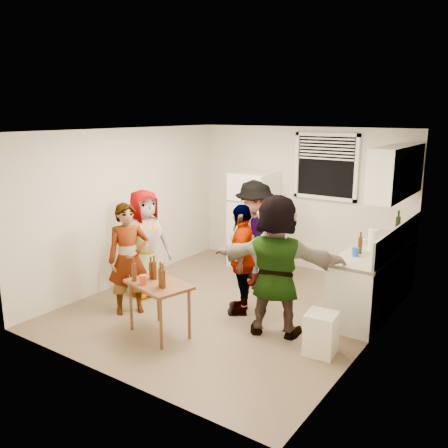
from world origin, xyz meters
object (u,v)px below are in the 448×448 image
Objects in this scene: wine_bottle at (397,235)px; guest_back_right at (254,287)px; trash_bin at (321,333)px; blue_cup at (355,256)px; beer_bottle_table at (151,279)px; kettle at (372,247)px; beer_bottle_counter at (359,254)px; guest_back_left at (252,285)px; guest_orange at (274,333)px; guest_stripe at (131,312)px; serving_table at (160,334)px; red_cup at (143,284)px; refrigerator at (253,219)px; guest_black at (241,311)px; guest_grey at (147,294)px.

guest_back_right is at bearing -149.86° from wine_bottle.
guest_back_right is at bearing 140.78° from trash_bin.
beer_bottle_table is at bearing -140.00° from blue_cup.
guest_back_right is at bearing -166.96° from kettle.
beer_bottle_counter is 0.13× the size of guest_back_left.
beer_bottle_counter is 1.96m from guest_back_right.
trash_bin reaches higher than guest_orange.
guest_stripe is 0.91× the size of guest_back_left.
guest_back_left is (0.06, 2.13, 0.00)m from serving_table.
beer_bottle_counter is 1.40m from trash_bin.
trash_bin is at bearing -44.44° from guest_stripe.
serving_table is 0.71m from red_cup.
guest_back_left is at bearing -59.81° from refrigerator.
red_cup is 1.60m from guest_black.
guest_black is at bearing 68.13° from serving_table.
guest_grey is 1.06× the size of guest_black.
wine_bottle is 2.39m from guest_back_left.
guest_back_left is at bearing 83.26° from beer_bottle_table.
guest_black is (0.60, 1.31, -0.68)m from red_cup.
trash_bin is at bearing 42.75° from guest_black.
guest_back_left is at bearing -174.92° from guest_back_right.
red_cup is at bearing 20.21° from guest_orange.
blue_cup is 0.07× the size of guest_grey.
trash_bin is 0.29× the size of guest_back_left.
red_cup is (-1.99, -0.83, 0.43)m from trash_bin.
serving_table is at bearing 18.82° from guest_orange.
guest_orange is at bearing 166.40° from trash_bin.
guest_stripe is at bearing -150.67° from blue_cup.
serving_table is (-1.85, -1.77, -0.90)m from blue_cup.
blue_cup reaches higher than trash_bin.
trash_bin is at bearing 149.21° from guest_orange.
blue_cup reaches higher than serving_table.
wine_bottle is (0.10, 0.89, 0.00)m from kettle.
kettle is 2.04m from guest_black.
blue_cup is 0.08× the size of guest_black.
red_cup is 1.05m from guest_stripe.
guest_back_left is at bearing 141.36° from trash_bin.
guest_orange is (-0.73, -1.46, -0.90)m from kettle.
serving_table is 0.52× the size of guest_black.
trash_bin is (-0.03, -1.63, -0.65)m from kettle.
guest_stripe is 2.05m from guest_back_right.
guest_stripe is (0.29, -0.63, 0.00)m from guest_grey.
guest_orange is (1.12, -1.28, 0.00)m from guest_back_left.
serving_table reaches higher than guest_back_left.
guest_stripe is at bearing -83.10° from guest_black.
serving_table is (-1.90, -2.31, -0.90)m from kettle.
refrigerator is 2.62m from beer_bottle_counter.
guest_grey is at bearing -148.48° from kettle.
kettle is at bearing 38.11° from guest_back_left.
beer_bottle_counter is at bearing 88.11° from blue_cup.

